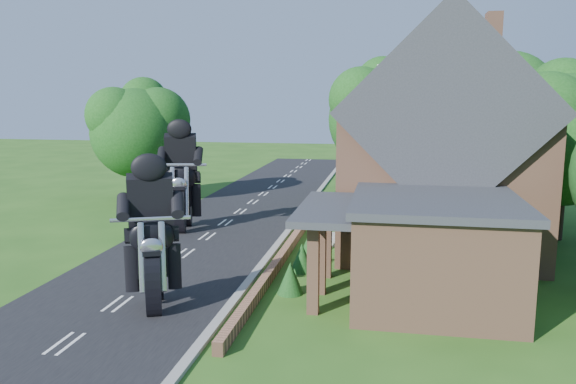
% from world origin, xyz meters
% --- Properties ---
extents(ground, '(120.00, 120.00, 0.00)m').
position_xyz_m(ground, '(0.00, 0.00, 0.00)').
color(ground, '#265217').
rests_on(ground, ground).
extents(road, '(7.00, 80.00, 0.02)m').
position_xyz_m(road, '(0.00, 0.00, 0.01)').
color(road, black).
rests_on(road, ground).
extents(kerb, '(0.30, 80.00, 0.12)m').
position_xyz_m(kerb, '(3.65, 0.00, 0.06)').
color(kerb, gray).
rests_on(kerb, ground).
extents(garden_wall, '(0.30, 22.00, 0.40)m').
position_xyz_m(garden_wall, '(4.30, 5.00, 0.20)').
color(garden_wall, '#9C6A4F').
rests_on(garden_wall, ground).
extents(house, '(9.54, 8.64, 10.24)m').
position_xyz_m(house, '(10.49, 6.00, 4.34)').
color(house, '#9C6A4F').
rests_on(house, ground).
extents(annex, '(7.05, 5.94, 3.44)m').
position_xyz_m(annex, '(9.87, -0.80, 1.77)').
color(annex, '#9C6A4F').
rests_on(annex, ground).
extents(tree_house_right, '(6.51, 6.00, 8.40)m').
position_xyz_m(tree_house_right, '(16.65, 8.62, 5.19)').
color(tree_house_right, black).
rests_on(tree_house_right, ground).
extents(tree_behind_house, '(7.81, 7.20, 10.08)m').
position_xyz_m(tree_behind_house, '(14.18, 16.14, 6.23)').
color(tree_behind_house, black).
rests_on(tree_behind_house, ground).
extents(tree_behind_left, '(6.94, 6.40, 9.16)m').
position_xyz_m(tree_behind_left, '(8.16, 17.13, 5.73)').
color(tree_behind_left, black).
rests_on(tree_behind_left, ground).
extents(tree_far_road, '(6.08, 5.60, 7.84)m').
position_xyz_m(tree_far_road, '(-6.86, 14.11, 4.84)').
color(tree_far_road, black).
rests_on(tree_far_road, ground).
extents(shrub_a, '(0.90, 0.90, 1.10)m').
position_xyz_m(shrub_a, '(5.30, -1.00, 0.55)').
color(shrub_a, '#133C14').
rests_on(shrub_a, ground).
extents(shrub_b, '(0.90, 0.90, 1.10)m').
position_xyz_m(shrub_b, '(5.30, 1.50, 0.55)').
color(shrub_b, '#133C14').
rests_on(shrub_b, ground).
extents(shrub_c, '(0.90, 0.90, 1.10)m').
position_xyz_m(shrub_c, '(5.30, 4.00, 0.55)').
color(shrub_c, '#133C14').
rests_on(shrub_c, ground).
extents(shrub_d, '(0.90, 0.90, 1.10)m').
position_xyz_m(shrub_d, '(5.30, 9.00, 0.55)').
color(shrub_d, '#133C14').
rests_on(shrub_d, ground).
extents(shrub_e, '(0.90, 0.90, 1.10)m').
position_xyz_m(shrub_e, '(5.30, 11.50, 0.55)').
color(shrub_e, '#133C14').
rests_on(shrub_e, ground).
extents(shrub_f, '(0.90, 0.90, 1.10)m').
position_xyz_m(shrub_f, '(5.30, 14.00, 0.55)').
color(shrub_f, '#133C14').
rests_on(shrub_f, ground).
extents(motorcycle_lead, '(0.97, 1.62, 1.48)m').
position_xyz_m(motorcycle_lead, '(1.34, -3.13, 0.74)').
color(motorcycle_lead, black).
rests_on(motorcycle_lead, ground).
extents(motorcycle_follow, '(0.77, 1.83, 1.65)m').
position_xyz_m(motorcycle_follow, '(-1.62, 7.06, 0.83)').
color(motorcycle_follow, black).
rests_on(motorcycle_follow, ground).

